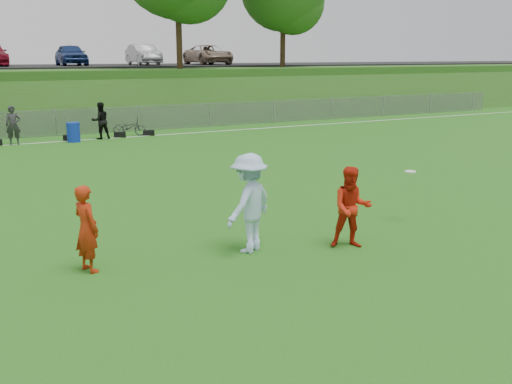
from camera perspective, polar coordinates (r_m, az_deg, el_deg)
ground at (r=10.41m, az=-2.21°, el=-8.02°), size 120.00×120.00×0.00m
sideline_far at (r=27.35m, az=-18.60°, el=4.84°), size 60.00×0.10×0.01m
fence at (r=29.23m, az=-19.33°, el=6.57°), size 58.00×0.06×1.30m
berm at (r=40.04m, az=-21.81°, el=9.30°), size 120.00×18.00×3.00m
parking_lot at (r=41.97m, az=-22.29°, el=11.53°), size 120.00×12.00×0.10m
car_row at (r=40.87m, az=-23.91°, el=12.44°), size 32.04×5.18×1.44m
gear_bags at (r=27.59m, az=-16.64°, el=5.31°), size 7.43×0.56×0.26m
player_red_left at (r=10.65m, az=-16.59°, el=-3.53°), size 0.57×0.68×1.60m
player_red_center at (r=11.63m, az=9.54°, el=-1.54°), size 1.01×0.93×1.67m
player_blue at (r=11.19m, az=-0.70°, el=-1.13°), size 1.47×1.27×1.98m
frisbee at (r=13.63m, az=15.18°, el=1.99°), size 0.26×0.26×0.02m
recycling_bin at (r=26.99m, az=-17.80°, el=5.71°), size 0.75×0.75×0.87m
bicycle at (r=28.41m, az=-12.56°, el=6.36°), size 1.64×1.25×0.83m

